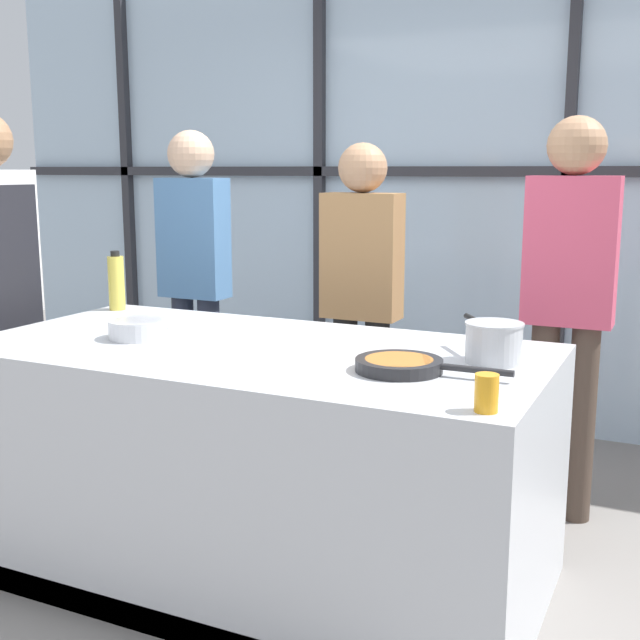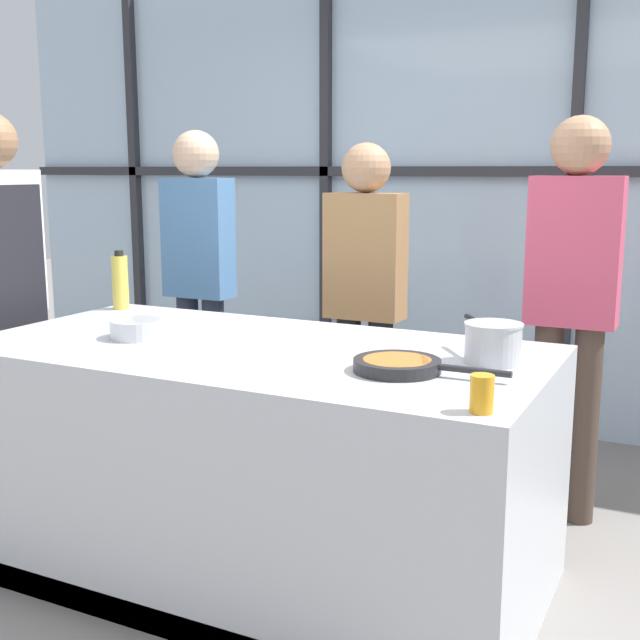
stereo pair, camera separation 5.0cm
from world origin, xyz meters
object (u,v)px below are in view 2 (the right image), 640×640
at_px(spectator_far_left, 199,267).
at_px(oil_bottle, 120,282).
at_px(spectator_center_right, 572,289).
at_px(white_plate, 172,324).
at_px(chef, 0,283).
at_px(juice_glass_near, 482,394).
at_px(mixing_bowl, 139,328).
at_px(frying_pan, 399,365).
at_px(saucepan, 493,342).
at_px(spectator_center_left, 365,289).

xyz_separation_m(spectator_far_left, oil_bottle, (-0.01, -0.63, -0.00)).
bearing_deg(spectator_center_right, oil_bottle, 17.87).
bearing_deg(white_plate, chef, -172.21).
bearing_deg(juice_glass_near, mixing_bowl, 165.76).
bearing_deg(frying_pan, spectator_far_left, 143.81).
bearing_deg(frying_pan, chef, 174.33).
distance_m(chef, juice_glass_near, 2.42).
xyz_separation_m(spectator_center_right, saucepan, (-0.11, -0.91, -0.07)).
bearing_deg(spectator_far_left, spectator_center_left, -180.00).
distance_m(spectator_center_right, white_plate, 1.72).
distance_m(saucepan, juice_glass_near, 0.58).
bearing_deg(oil_bottle, spectator_center_right, 17.87).
bearing_deg(white_plate, oil_bottle, 154.47).
bearing_deg(white_plate, spectator_center_left, 58.29).
xyz_separation_m(frying_pan, white_plate, (-1.14, 0.32, -0.02)).
bearing_deg(white_plate, juice_glass_near, -22.99).
bearing_deg(spectator_center_left, oil_bottle, 32.70).
distance_m(spectator_center_left, oil_bottle, 1.16).
bearing_deg(spectator_center_right, spectator_far_left, 0.00).
relative_size(saucepan, juice_glass_near, 3.07).
xyz_separation_m(oil_bottle, juice_glass_near, (1.95, -0.85, -0.08)).
distance_m(mixing_bowl, oil_bottle, 0.70).
height_order(spectator_far_left, oil_bottle, spectator_far_left).
bearing_deg(mixing_bowl, spectator_center_right, 37.40).
bearing_deg(saucepan, spectator_center_left, 133.36).
bearing_deg(mixing_bowl, oil_bottle, 135.67).
distance_m(saucepan, oil_bottle, 1.86).
height_order(spectator_far_left, spectator_center_right, spectator_center_right).
relative_size(spectator_far_left, oil_bottle, 6.35).
bearing_deg(mixing_bowl, saucepan, 8.43).
height_order(spectator_far_left, spectator_center_left, spectator_far_left).
height_order(mixing_bowl, oil_bottle, oil_bottle).
bearing_deg(oil_bottle, white_plate, -25.53).
distance_m(spectator_center_left, saucepan, 1.25).
relative_size(spectator_center_left, saucepan, 5.20).
relative_size(saucepan, oil_bottle, 1.17).
distance_m(spectator_far_left, frying_pan, 1.97).
bearing_deg(spectator_center_right, frying_pan, 73.26).
relative_size(chef, saucepan, 5.60).
height_order(oil_bottle, juice_glass_near, oil_bottle).
height_order(frying_pan, saucepan, saucepan).
relative_size(white_plate, mixing_bowl, 1.05).
height_order(spectator_far_left, mixing_bowl, spectator_far_left).
relative_size(chef, juice_glass_near, 17.19).
distance_m(frying_pan, mixing_bowl, 1.10).
xyz_separation_m(white_plate, juice_glass_near, (1.50, -0.64, 0.05)).
relative_size(spectator_far_left, frying_pan, 3.40).
bearing_deg(juice_glass_near, white_plate, 157.01).
xyz_separation_m(mixing_bowl, juice_glass_near, (1.46, -0.37, 0.01)).
distance_m(spectator_center_left, juice_glass_near, 1.77).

